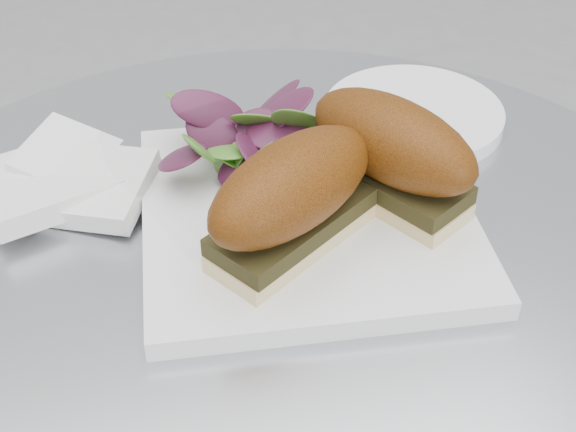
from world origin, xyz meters
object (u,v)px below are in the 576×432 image
object	(u,v)px
sandwich_right	(392,150)
sandwich_left	(292,196)
saucer	(413,114)
plate	(306,214)

from	to	relation	value
sandwich_right	sandwich_left	bearing A→B (deg)	-98.13
sandwich_right	saucer	bearing A→B (deg)	119.55
plate	sandwich_left	size ratio (longest dim) A/B	1.54
plate	sandwich_left	world-z (taller)	sandwich_left
plate	sandwich_left	distance (m)	0.07
sandwich_left	saucer	bearing A→B (deg)	11.82
plate	sandwich_left	xyz separation A→B (m)	(-0.02, -0.04, 0.05)
sandwich_right	saucer	distance (m)	0.15
plate	sandwich_right	xyz separation A→B (m)	(0.06, -0.01, 0.05)
plate	saucer	distance (m)	0.17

